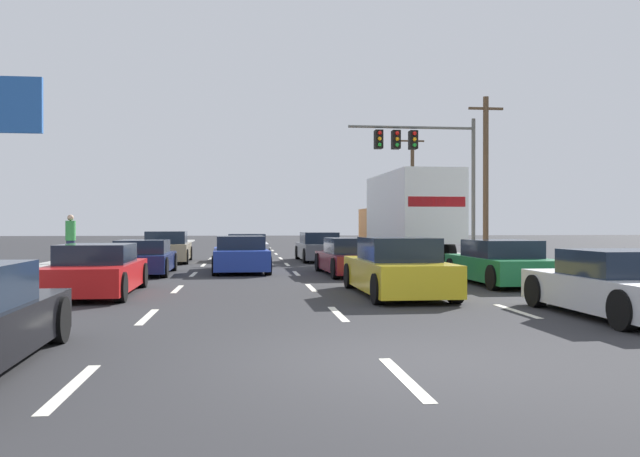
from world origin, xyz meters
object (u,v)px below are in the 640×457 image
at_px(car_blue, 240,255).
at_px(car_green, 501,264).
at_px(car_white, 247,248).
at_px(utility_pole_far, 412,188).
at_px(car_gray, 319,248).
at_px(car_silver, 622,286).
at_px(car_navy, 143,258).
at_px(car_maroon, 352,258).
at_px(traffic_signal_mast, 418,151).
at_px(pedestrian_near_corner, 71,239).
at_px(utility_pole_mid, 486,174).
at_px(car_yellow, 397,269).
at_px(car_tan, 167,248).
at_px(box_truck, 406,214).
at_px(car_red, 97,271).

relative_size(car_blue, car_green, 1.07).
distance_m(car_white, utility_pole_far, 21.82).
bearing_deg(car_gray, car_silver, -79.74).
relative_size(car_navy, utility_pole_far, 0.48).
xyz_separation_m(car_blue, car_maroon, (3.66, -1.73, -0.02)).
xyz_separation_m(car_maroon, traffic_signal_mast, (5.35, 11.74, 4.93)).
xyz_separation_m(car_white, pedestrian_near_corner, (-6.87, -4.06, 0.52)).
distance_m(car_silver, traffic_signal_mast, 22.57).
xyz_separation_m(utility_pole_mid, pedestrian_near_corner, (-18.94, -5.50, -3.12)).
xyz_separation_m(car_yellow, traffic_signal_mast, (5.34, 18.01, 4.88)).
bearing_deg(utility_pole_mid, car_green, -109.37).
relative_size(car_silver, utility_pole_far, 0.47).
height_order(car_white, car_maroon, car_white).
height_order(car_navy, utility_pole_mid, utility_pole_mid).
relative_size(car_tan, utility_pole_mid, 0.55).
distance_m(car_blue, box_truck, 7.85).
xyz_separation_m(car_gray, car_maroon, (0.17, -8.22, -0.05)).
bearing_deg(car_red, car_green, 8.10).
height_order(car_yellow, car_silver, car_yellow).
bearing_deg(pedestrian_near_corner, car_red, -72.47).
height_order(car_tan, traffic_signal_mast, traffic_signal_mast).
bearing_deg(utility_pole_mid, car_white, -173.17).
xyz_separation_m(car_blue, traffic_signal_mast, (9.02, 10.01, 4.91)).
relative_size(car_navy, car_white, 0.97).
height_order(car_gray, utility_pole_far, utility_pole_far).
bearing_deg(car_maroon, pedestrian_near_corner, 152.70).
bearing_deg(car_tan, car_maroon, -48.63).
height_order(car_navy, car_green, car_green).
xyz_separation_m(box_truck, car_silver, (0.02, -15.52, -1.56)).
bearing_deg(car_white, utility_pole_far, 54.60).
bearing_deg(car_silver, utility_pole_mid, 75.34).
bearing_deg(car_yellow, utility_pole_far, 74.81).
bearing_deg(car_red, car_tan, 89.86).
distance_m(utility_pole_mid, utility_pole_far, 16.07).
distance_m(utility_pole_mid, pedestrian_near_corner, 19.97).
relative_size(car_white, car_maroon, 0.95).
relative_size(car_white, car_gray, 0.94).
xyz_separation_m(car_tan, car_maroon, (6.88, -7.82, -0.06)).
xyz_separation_m(car_maroon, car_silver, (3.16, -10.17, -0.02)).
xyz_separation_m(car_maroon, box_truck, (3.14, 5.34, 1.54)).
xyz_separation_m(car_green, pedestrian_near_corner, (-13.77, 9.21, 0.53)).
xyz_separation_m(car_tan, car_red, (-0.03, -13.20, -0.07)).
distance_m(box_truck, car_silver, 15.59).
bearing_deg(car_maroon, car_tan, 131.37).
height_order(car_maroon, utility_pole_far, utility_pole_far).
relative_size(car_navy, box_truck, 0.48).
distance_m(car_silver, utility_pole_mid, 22.00).
bearing_deg(car_navy, car_blue, 15.23).
height_order(car_blue, car_green, car_blue).
xyz_separation_m(box_truck, utility_pole_mid, (5.51, 5.47, 2.12)).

